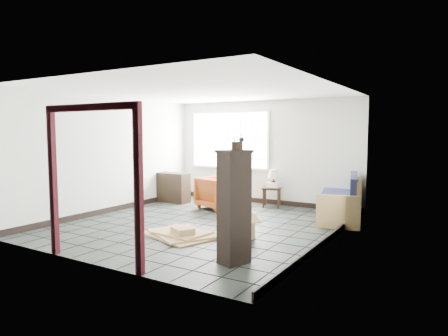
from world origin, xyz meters
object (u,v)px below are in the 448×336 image
Objects in this scene: armchair at (218,191)px; side_table at (272,191)px; tall_shelf at (234,206)px; futon_sofa at (343,202)px.

armchair is 1.32m from side_table.
side_table is (1.01, 0.84, -0.02)m from armchair.
side_table is at bearing 127.28° from tall_shelf.
futon_sofa is 2.87m from armchair.
side_table is 0.35× the size of tall_shelf.
tall_shelf reaches higher than side_table.
armchair is (-2.83, -0.45, 0.08)m from futon_sofa.
armchair is 4.01m from tall_shelf.
futon_sofa is at bearing -153.88° from armchair.
tall_shelf is at bearing 142.30° from armchair.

